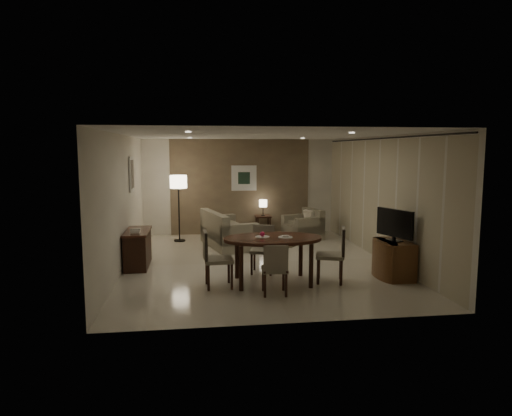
{
  "coord_description": "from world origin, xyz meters",
  "views": [
    {
      "loc": [
        -1.32,
        -9.46,
        2.39
      ],
      "look_at": [
        0.0,
        0.2,
        1.15
      ],
      "focal_mm": 32.0,
      "sensor_mm": 36.0,
      "label": 1
    }
  ],
  "objects": [
    {
      "name": "taupe_accent",
      "position": [
        0.0,
        3.48,
        1.35
      ],
      "size": [
        3.96,
        0.03,
        2.7
      ],
      "primitive_type": "cube",
      "color": "#7A684C",
      "rests_on": "wall_back"
    },
    {
      "name": "round_rug",
      "position": [
        0.61,
        1.86,
        0.01
      ],
      "size": [
        1.35,
        1.35,
        0.01
      ],
      "primitive_type": "cylinder",
      "color": "#423B25",
      "rests_on": "floor"
    },
    {
      "name": "chair_far",
      "position": [
        -0.02,
        -0.84,
        0.46
      ],
      "size": [
        0.55,
        0.55,
        0.92
      ],
      "primitive_type": null,
      "rotation": [
        0.0,
        0.0,
        -0.28
      ],
      "color": "gray",
      "rests_on": "floor"
    },
    {
      "name": "telephone",
      "position": [
        -2.49,
        -0.3,
        0.8
      ],
      "size": [
        0.2,
        0.14,
        0.09
      ],
      "primitive_type": null,
      "color": "white",
      "rests_on": "console_desk"
    },
    {
      "name": "room_shell",
      "position": [
        0.0,
        0.4,
        1.35
      ],
      "size": [
        5.5,
        7.0,
        2.7
      ],
      "color": "beige",
      "rests_on": "ground"
    },
    {
      "name": "downlight_fr",
      "position": [
        1.4,
        1.8,
        2.69
      ],
      "size": [
        0.1,
        0.1,
        0.01
      ],
      "primitive_type": "cylinder",
      "color": "white",
      "rests_on": "ceiling"
    },
    {
      "name": "curtain_wall",
      "position": [
        2.68,
        0.0,
        1.32
      ],
      "size": [
        0.08,
        6.7,
        2.58
      ],
      "primitive_type": null,
      "color": "beige",
      "rests_on": "wall_right"
    },
    {
      "name": "chair_right",
      "position": [
        1.1,
        -1.62,
        0.5
      ],
      "size": [
        0.61,
        0.61,
        1.01
      ],
      "primitive_type": null,
      "rotation": [
        0.0,
        0.0,
        -1.87
      ],
      "color": "gray",
      "rests_on": "floor"
    },
    {
      "name": "floor_lamp",
      "position": [
        -1.72,
        2.56,
        0.87
      ],
      "size": [
        0.44,
        0.44,
        1.74
      ],
      "primitive_type": null,
      "color": "#FFE5B7",
      "rests_on": "floor"
    },
    {
      "name": "art_left_frame",
      "position": [
        -2.72,
        1.2,
        1.85
      ],
      "size": [
        0.03,
        0.6,
        0.8
      ],
      "primitive_type": "cube",
      "color": "silver",
      "rests_on": "wall_left"
    },
    {
      "name": "fruit_apple",
      "position": [
        -0.12,
        -1.5,
        0.89
      ],
      "size": [
        0.09,
        0.09,
        0.09
      ],
      "primitive_type": "sphere",
      "color": "#CA1746",
      "rests_on": "plate_a"
    },
    {
      "name": "downlight_nr",
      "position": [
        1.4,
        -1.8,
        2.69
      ],
      "size": [
        0.1,
        0.1,
        0.01
      ],
      "primitive_type": "cylinder",
      "color": "white",
      "rests_on": "ceiling"
    },
    {
      "name": "side_table",
      "position": [
        0.61,
        3.16,
        0.28
      ],
      "size": [
        0.43,
        0.43,
        0.55
      ],
      "primitive_type": null,
      "color": "black",
      "rests_on": "floor"
    },
    {
      "name": "downlight_fl",
      "position": [
        -1.4,
        1.8,
        2.69
      ],
      "size": [
        0.1,
        0.1,
        0.01
      ],
      "primitive_type": "cylinder",
      "color": "white",
      "rests_on": "ceiling"
    },
    {
      "name": "napkin",
      "position": [
        0.28,
        -1.6,
        0.86
      ],
      "size": [
        0.12,
        0.08,
        0.03
      ],
      "primitive_type": "cube",
      "color": "white",
      "rests_on": "plate_b"
    },
    {
      "name": "dining_table",
      "position": [
        0.06,
        -1.55,
        0.42
      ],
      "size": [
        1.78,
        1.11,
        0.83
      ],
      "primitive_type": null,
      "color": "#421F15",
      "rests_on": "floor"
    },
    {
      "name": "console_desk",
      "position": [
        -2.49,
        0.0,
        0.38
      ],
      "size": [
        0.48,
        1.2,
        0.75
      ],
      "primitive_type": null,
      "color": "#421F15",
      "rests_on": "floor"
    },
    {
      "name": "art_back_frame",
      "position": [
        0.1,
        3.46,
        1.6
      ],
      "size": [
        0.72,
        0.03,
        0.72
      ],
      "primitive_type": "cube",
      "color": "silver",
      "rests_on": "wall_back"
    },
    {
      "name": "plate_a",
      "position": [
        -0.12,
        -1.5,
        0.84
      ],
      "size": [
        0.26,
        0.26,
        0.02
      ],
      "primitive_type": "cylinder",
      "color": "white",
      "rests_on": "dining_table"
    },
    {
      "name": "flat_tv",
      "position": [
        2.38,
        -1.5,
        1.02
      ],
      "size": [
        0.36,
        0.85,
        0.6
      ],
      "primitive_type": null,
      "rotation": [
        0.0,
        0.0,
        0.35
      ],
      "color": "black",
      "rests_on": "tv_cabinet"
    },
    {
      "name": "chair_near",
      "position": [
        -0.02,
        -2.19,
        0.43
      ],
      "size": [
        0.45,
        0.45,
        0.87
      ],
      "primitive_type": null,
      "rotation": [
        0.0,
        0.0,
        3.08
      ],
      "color": "gray",
      "rests_on": "floor"
    },
    {
      "name": "downlight_nl",
      "position": [
        -1.4,
        -1.8,
        2.69
      ],
      "size": [
        0.1,
        0.1,
        0.01
      ],
      "primitive_type": "cylinder",
      "color": "white",
      "rests_on": "ceiling"
    },
    {
      "name": "armchair",
      "position": [
        1.58,
        2.44,
        0.4
      ],
      "size": [
        1.08,
        1.12,
        0.8
      ],
      "primitive_type": null,
      "rotation": [
        0.0,
        0.0,
        -1.25
      ],
      "color": "gray",
      "rests_on": "floor"
    },
    {
      "name": "table_lamp",
      "position": [
        0.61,
        3.16,
        0.8
      ],
      "size": [
        0.22,
        0.22,
        0.5
      ],
      "primitive_type": null,
      "color": "#FFEAC1",
      "rests_on": "side_table"
    },
    {
      "name": "tv_cabinet",
      "position": [
        2.4,
        -1.5,
        0.35
      ],
      "size": [
        0.48,
        0.9,
        0.7
      ],
      "primitive_type": null,
      "color": "brown",
      "rests_on": "floor"
    },
    {
      "name": "sofa",
      "position": [
        -0.49,
        1.75,
        0.44
      ],
      "size": [
        2.03,
        1.36,
        0.87
      ],
      "primitive_type": null,
      "rotation": [
        0.0,
        0.0,
        1.82
      ],
      "color": "gray",
      "rests_on": "floor"
    },
    {
      "name": "art_left_canvas",
      "position": [
        -2.71,
        1.2,
        1.85
      ],
      "size": [
        0.01,
        0.46,
        0.64
      ],
      "primitive_type": "cube",
      "color": "gray",
      "rests_on": "wall_left"
    },
    {
      "name": "chair_left",
      "position": [
        -0.91,
        -1.66,
        0.5
      ],
      "size": [
        0.51,
        0.51,
        1.0
      ],
      "primitive_type": null,
      "rotation": [
        0.0,
        0.0,
        1.63
      ],
      "color": "gray",
      "rests_on": "floor"
    },
    {
      "name": "plate_b",
      "position": [
        0.28,
        -1.6,
        0.84
      ],
      "size": [
        0.26,
        0.26,
        0.02
      ],
      "primitive_type": "cylinder",
      "color": "white",
      "rests_on": "dining_table"
    },
    {
      "name": "curtain_rod",
      "position": [
        2.68,
        0.0,
        2.64
      ],
      "size": [
        0.03,
        6.8,
        0.03
      ],
      "primitive_type": "cylinder",
      "rotation": [
        1.57,
        0.0,
        0.0
      ],
      "color": "black",
      "rests_on": "wall_right"
    },
    {
      "name": "art_back_canvas",
      "position": [
        0.1,
        3.44,
        1.6
      ],
      "size": [
        0.34,
        0.01,
        0.34
      ],
      "primitive_type": "cube",
      "color": "#192E20",
      "rests_on": "wall_back"
    }
  ]
}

